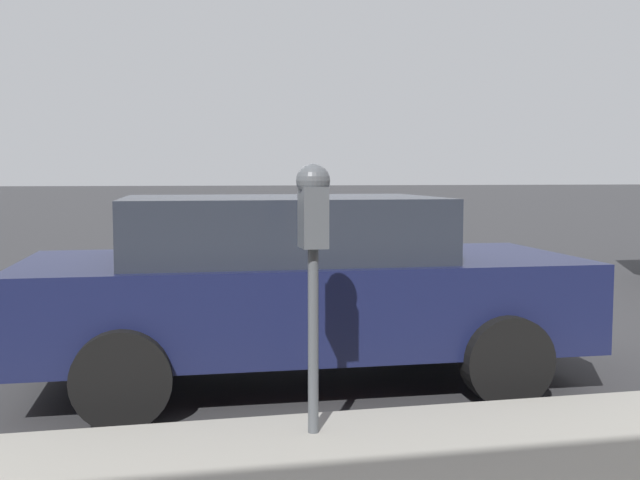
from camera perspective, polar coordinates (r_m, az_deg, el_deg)
The scene contains 3 objects.
ground_plane at distance 6.89m, azimuth -2.75°, elevation -8.59°, with size 220.00×220.00×0.00m, color #333335.
parking_meter at distance 4.16m, azimuth -0.53°, elevation 0.88°, with size 0.21×0.19×1.53m.
car_navy at distance 5.84m, azimuth -1.76°, elevation -3.33°, with size 2.09×4.27×1.45m.
Camera 1 is at (-6.61, 1.08, 1.61)m, focal length 42.00 mm.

